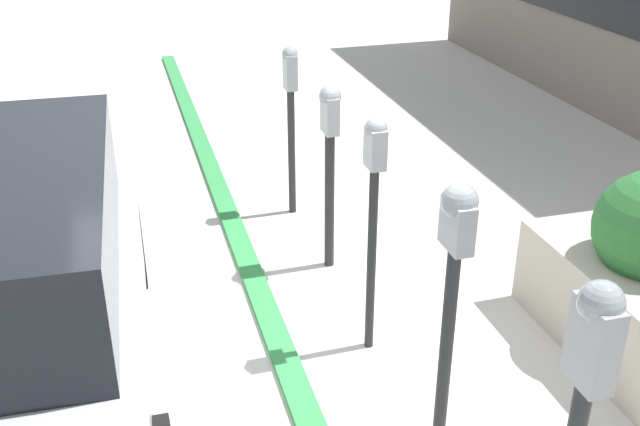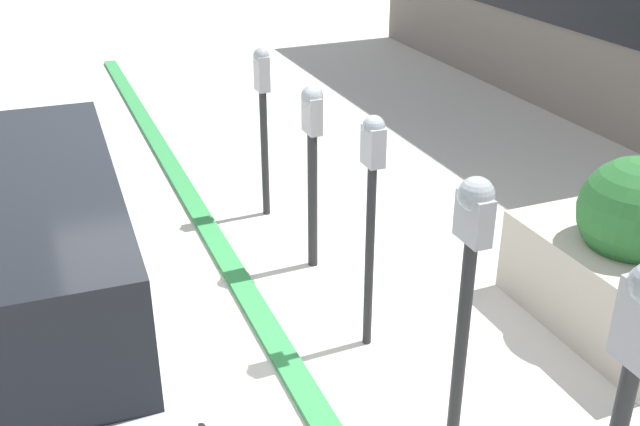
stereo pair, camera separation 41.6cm
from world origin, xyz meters
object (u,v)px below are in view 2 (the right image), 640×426
planter_box (625,263)px  parking_meter_middle (372,190)px  parking_meter_second (470,260)px  parking_meter_nearest (628,388)px  parking_meter_fourth (312,146)px  parking_meter_farthest (263,104)px

planter_box → parking_meter_middle: bearing=75.2°
parking_meter_second → planter_box: bearing=-71.0°
parking_meter_second → planter_box: size_ratio=1.07×
parking_meter_nearest → planter_box: (1.55, -1.54, -0.66)m
parking_meter_nearest → parking_meter_second: 1.03m
parking_meter_second → parking_meter_middle: size_ratio=1.00×
parking_meter_nearest → parking_meter_fourth: 3.01m
parking_meter_nearest → parking_meter_fourth: parking_meter_nearest is taller
parking_meter_second → parking_meter_fourth: 1.98m
parking_meter_middle → parking_meter_farthest: parking_meter_middle is taller
parking_meter_second → parking_meter_fourth: bearing=0.1°
parking_meter_nearest → parking_meter_farthest: 3.96m
parking_meter_middle → planter_box: parking_meter_middle is taller
parking_meter_nearest → parking_meter_second: parking_meter_nearest is taller
parking_meter_farthest → planter_box: bearing=-146.8°
parking_meter_fourth → planter_box: 2.16m
parking_meter_second → parking_meter_farthest: parking_meter_second is taller
parking_meter_nearest → parking_meter_middle: bearing=0.8°
parking_meter_nearest → planter_box: parking_meter_nearest is taller
parking_meter_fourth → parking_meter_farthest: parking_meter_farthest is taller
parking_meter_farthest → parking_meter_nearest: bearing=-179.6°
parking_meter_fourth → parking_meter_farthest: 0.95m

